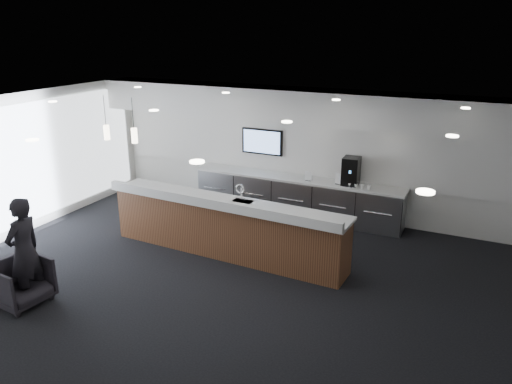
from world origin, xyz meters
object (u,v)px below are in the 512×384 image
at_px(service_counter, 226,227).
at_px(coffee_machine, 351,171).
at_px(lounge_guest, 24,251).
at_px(armchair, 20,282).

relative_size(service_counter, coffee_machine, 8.07).
xyz_separation_m(service_counter, lounge_guest, (-2.06, -2.94, 0.32)).
xyz_separation_m(service_counter, armchair, (-2.11, -3.06, -0.20)).
relative_size(service_counter, lounge_guest, 2.80).
distance_m(armchair, lounge_guest, 0.53).
height_order(coffee_machine, armchair, coffee_machine).
xyz_separation_m(coffee_machine, armchair, (-3.88, -5.62, -0.88)).
height_order(coffee_machine, lounge_guest, lounge_guest).
bearing_deg(coffee_machine, armchair, -126.71).
xyz_separation_m(armchair, lounge_guest, (0.06, 0.12, 0.52)).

